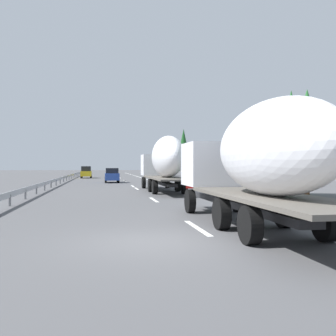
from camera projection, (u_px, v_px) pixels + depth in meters
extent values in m
plane|color=#4C4C4F|center=(112.00, 182.00, 49.83)|extent=(260.00, 260.00, 0.00)
cube|color=white|center=(197.00, 228.00, 12.72)|extent=(3.20, 0.20, 0.01)
cube|color=white|center=(154.00, 200.00, 23.18)|extent=(3.20, 0.20, 0.01)
cube|color=white|center=(137.00, 189.00, 34.34)|extent=(3.20, 0.20, 0.01)
cube|color=white|center=(133.00, 186.00, 38.48)|extent=(3.20, 0.20, 0.01)
cube|color=white|center=(125.00, 181.00, 51.22)|extent=(3.20, 0.20, 0.01)
cube|color=white|center=(124.00, 181.00, 52.20)|extent=(3.20, 0.20, 0.01)
cube|color=white|center=(120.00, 178.00, 64.89)|extent=(3.20, 0.20, 0.01)
cube|color=white|center=(149.00, 180.00, 55.71)|extent=(110.00, 0.20, 0.01)
cube|color=silver|center=(156.00, 165.00, 35.11)|extent=(2.40, 2.50, 1.90)
cube|color=black|center=(154.00, 160.00, 36.19)|extent=(0.08, 2.12, 0.80)
cube|color=#262628|center=(161.00, 182.00, 32.12)|extent=(11.22, 0.70, 0.24)
cube|color=#59544C|center=(167.00, 178.00, 29.12)|extent=(9.80, 2.50, 0.12)
ellipsoid|color=white|center=(167.00, 157.00, 28.86)|extent=(7.29, 2.20, 3.14)
cube|color=red|center=(190.00, 184.00, 24.44)|extent=(0.04, 0.56, 0.56)
cylinder|color=black|center=(144.00, 183.00, 34.93)|extent=(1.04, 0.30, 1.04)
cylinder|color=black|center=(167.00, 182.00, 35.32)|extent=(1.04, 0.30, 1.04)
cylinder|color=black|center=(151.00, 185.00, 30.11)|extent=(1.04, 0.35, 1.04)
cylinder|color=black|center=(178.00, 185.00, 30.49)|extent=(1.04, 0.35, 1.04)
cylinder|color=black|center=(155.00, 187.00, 27.75)|extent=(1.04, 0.35, 1.04)
cylinder|color=black|center=(184.00, 187.00, 28.13)|extent=(1.04, 0.35, 1.04)
cube|color=silver|center=(214.00, 164.00, 16.94)|extent=(2.40, 2.50, 1.90)
cube|color=black|center=(207.00, 154.00, 18.02)|extent=(0.08, 2.12, 0.80)
cube|color=#262628|center=(236.00, 204.00, 14.17)|extent=(10.39, 0.70, 0.24)
cube|color=#59544C|center=(269.00, 197.00, 11.39)|extent=(8.89, 2.50, 0.12)
ellipsoid|color=white|center=(271.00, 148.00, 11.24)|extent=(7.08, 2.20, 2.83)
cylinder|color=black|center=(190.00, 201.00, 16.76)|extent=(1.04, 0.30, 1.04)
cylinder|color=black|center=(237.00, 200.00, 17.14)|extent=(1.04, 0.30, 1.04)
cylinder|color=black|center=(222.00, 214.00, 12.38)|extent=(1.04, 0.35, 1.04)
cylinder|color=black|center=(284.00, 212.00, 12.76)|extent=(1.04, 0.35, 1.04)
cylinder|color=black|center=(250.00, 225.00, 10.02)|extent=(1.04, 0.35, 1.04)
cylinder|color=black|center=(326.00, 223.00, 10.40)|extent=(1.04, 0.35, 1.04)
cube|color=gold|center=(86.00, 174.00, 63.86)|extent=(4.44, 1.75, 0.84)
cube|color=black|center=(86.00, 169.00, 63.52)|extent=(2.44, 1.54, 0.83)
cylinder|color=black|center=(82.00, 176.00, 65.08)|extent=(0.64, 0.22, 0.64)
cylinder|color=black|center=(91.00, 176.00, 65.35)|extent=(0.64, 0.22, 0.64)
cylinder|color=black|center=(81.00, 176.00, 62.37)|extent=(0.64, 0.22, 0.64)
cylinder|color=black|center=(91.00, 176.00, 62.64)|extent=(0.64, 0.22, 0.64)
cube|color=#28479E|center=(112.00, 177.00, 46.76)|extent=(4.15, 1.70, 0.84)
cube|color=black|center=(112.00, 171.00, 46.45)|extent=(2.28, 1.50, 0.63)
cylinder|color=black|center=(106.00, 180.00, 47.90)|extent=(0.64, 0.22, 0.64)
cylinder|color=black|center=(118.00, 180.00, 48.16)|extent=(0.64, 0.22, 0.64)
cylinder|color=black|center=(106.00, 180.00, 45.36)|extent=(0.64, 0.22, 0.64)
cylinder|color=black|center=(118.00, 180.00, 45.63)|extent=(0.64, 0.22, 0.64)
cylinder|color=gray|center=(159.00, 172.00, 54.05)|extent=(0.10, 0.10, 2.47)
cube|color=#2D569E|center=(159.00, 160.00, 54.04)|extent=(0.06, 0.90, 0.70)
cylinder|color=#472D19|center=(164.00, 172.00, 78.86)|extent=(0.27, 0.27, 1.35)
cone|color=#1E5B23|center=(164.00, 157.00, 78.84)|extent=(3.98, 3.98, 4.86)
cylinder|color=#472D19|center=(158.00, 172.00, 87.07)|extent=(0.24, 0.24, 1.21)
cone|color=#1E5B23|center=(158.00, 158.00, 87.05)|extent=(3.61, 3.61, 5.06)
cylinder|color=#472D19|center=(184.00, 173.00, 56.64)|extent=(0.27, 0.27, 1.88)
cone|color=#194C1E|center=(184.00, 148.00, 56.62)|extent=(2.42, 2.42, 5.69)
cylinder|color=#472D19|center=(307.00, 185.00, 25.20)|extent=(0.36, 0.36, 1.60)
cone|color=#286B2D|center=(307.00, 131.00, 25.17)|extent=(3.20, 3.20, 5.58)
cylinder|color=#472D19|center=(291.00, 183.00, 27.07)|extent=(0.29, 0.29, 1.64)
cone|color=#286B2D|center=(291.00, 131.00, 27.05)|extent=(2.89, 2.89, 5.83)
cylinder|color=#472D19|center=(154.00, 171.00, 100.42)|extent=(0.24, 0.24, 1.44)
cone|color=#194C1E|center=(154.00, 157.00, 100.40)|extent=(2.77, 2.77, 5.71)
cube|color=#9EA0A5|center=(67.00, 177.00, 51.73)|extent=(94.00, 0.06, 0.32)
cube|color=slate|center=(10.00, 200.00, 19.54)|extent=(0.10, 0.10, 0.60)
cube|color=slate|center=(25.00, 194.00, 23.56)|extent=(0.10, 0.10, 0.60)
cube|color=slate|center=(36.00, 190.00, 27.59)|extent=(0.10, 0.10, 0.60)
cube|color=slate|center=(45.00, 187.00, 31.61)|extent=(0.10, 0.10, 0.60)
cube|color=slate|center=(51.00, 185.00, 35.64)|extent=(0.10, 0.10, 0.60)
cube|color=slate|center=(56.00, 183.00, 39.66)|extent=(0.10, 0.10, 0.60)
cube|color=slate|center=(60.00, 181.00, 43.69)|extent=(0.10, 0.10, 0.60)
cube|color=slate|center=(64.00, 180.00, 47.71)|extent=(0.10, 0.10, 0.60)
cube|color=slate|center=(67.00, 179.00, 51.74)|extent=(0.10, 0.10, 0.60)
cube|color=slate|center=(69.00, 178.00, 55.76)|extent=(0.10, 0.10, 0.60)
cube|color=slate|center=(71.00, 177.00, 59.78)|extent=(0.10, 0.10, 0.60)
cube|color=slate|center=(73.00, 176.00, 63.81)|extent=(0.10, 0.10, 0.60)
cube|color=slate|center=(75.00, 176.00, 67.83)|extent=(0.10, 0.10, 0.60)
cube|color=slate|center=(76.00, 175.00, 71.86)|extent=(0.10, 0.10, 0.60)
cube|color=slate|center=(78.00, 175.00, 75.88)|extent=(0.10, 0.10, 0.60)
cube|color=slate|center=(79.00, 174.00, 79.91)|extent=(0.10, 0.10, 0.60)
cube|color=slate|center=(80.00, 174.00, 83.93)|extent=(0.10, 0.10, 0.60)
cube|color=slate|center=(81.00, 173.00, 87.96)|extent=(0.10, 0.10, 0.60)
cube|color=slate|center=(82.00, 173.00, 91.98)|extent=(0.10, 0.10, 0.60)
cube|color=slate|center=(82.00, 173.00, 96.01)|extent=(0.10, 0.10, 0.60)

